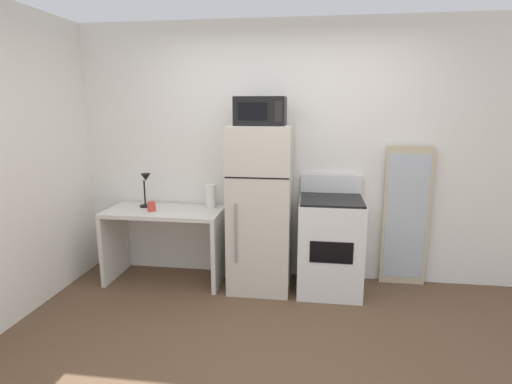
% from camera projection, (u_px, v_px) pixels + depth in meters
% --- Properties ---
extents(ground_plane, '(12.00, 12.00, 0.00)m').
position_uv_depth(ground_plane, '(268.00, 370.00, 2.81)').
color(ground_plane, brown).
extents(wall_back_white, '(5.00, 0.10, 2.60)m').
position_uv_depth(wall_back_white, '(287.00, 153.00, 4.18)').
color(wall_back_white, white).
rests_on(wall_back_white, ground).
extents(desk, '(1.17, 0.57, 0.75)m').
position_uv_depth(desk, '(165.00, 231.00, 4.16)').
color(desk, silver).
rests_on(desk, ground).
extents(desk_lamp, '(0.14, 0.12, 0.35)m').
position_uv_depth(desk_lamp, '(146.00, 184.00, 4.17)').
color(desk_lamp, black).
rests_on(desk_lamp, desk).
extents(coffee_mug, '(0.08, 0.08, 0.09)m').
position_uv_depth(coffee_mug, '(152.00, 206.00, 4.05)').
color(coffee_mug, '#D83F33').
rests_on(coffee_mug, desk).
extents(paper_towel_roll, '(0.11, 0.11, 0.24)m').
position_uv_depth(paper_towel_roll, '(211.00, 196.00, 4.18)').
color(paper_towel_roll, white).
rests_on(paper_towel_roll, desk).
extents(refrigerator, '(0.59, 0.62, 1.60)m').
position_uv_depth(refrigerator, '(261.00, 209.00, 3.96)').
color(refrigerator, beige).
rests_on(refrigerator, ground).
extents(microwave, '(0.46, 0.35, 0.26)m').
position_uv_depth(microwave, '(261.00, 111.00, 3.75)').
color(microwave, black).
rests_on(microwave, refrigerator).
extents(oven_range, '(0.60, 0.61, 1.10)m').
position_uv_depth(oven_range, '(330.00, 244.00, 3.94)').
color(oven_range, white).
rests_on(oven_range, ground).
extents(leaning_mirror, '(0.44, 0.03, 1.40)m').
position_uv_depth(leaning_mirror, '(406.00, 217.00, 4.04)').
color(leaning_mirror, '#C6B793').
rests_on(leaning_mirror, ground).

